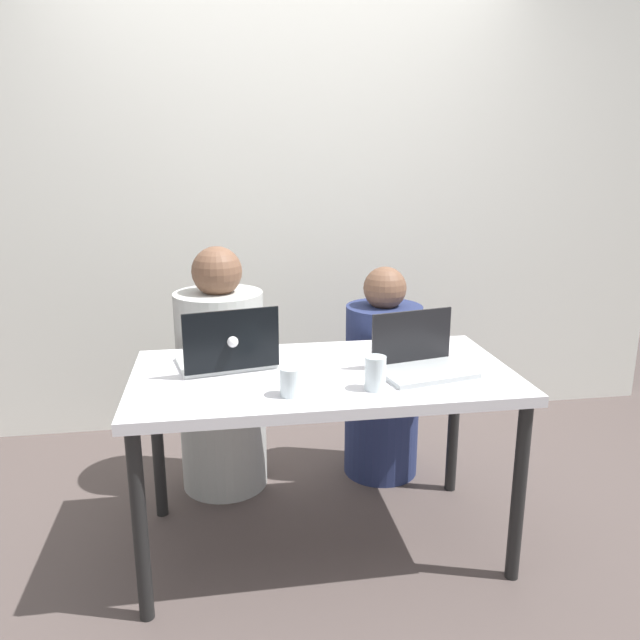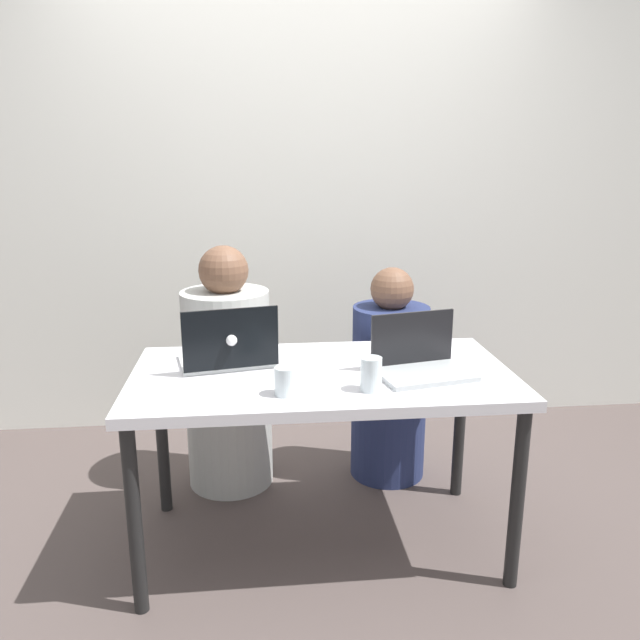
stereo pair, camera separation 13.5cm
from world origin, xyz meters
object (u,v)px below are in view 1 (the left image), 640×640
at_px(laptop_back_left, 228,354).
at_px(water_glass_left, 291,384).
at_px(person_on_right, 382,384).
at_px(laptop_front_right, 421,359).
at_px(person_on_left, 222,383).
at_px(water_glass_right, 375,375).

relative_size(laptop_back_left, water_glass_left, 4.05).
bearing_deg(laptop_back_left, person_on_right, -159.91).
bearing_deg(laptop_front_right, person_on_left, 128.37).
xyz_separation_m(person_on_left, water_glass_right, (0.53, -0.76, 0.28)).
bearing_deg(water_glass_left, water_glass_right, 2.29).
distance_m(person_on_left, water_glass_left, 0.85).
bearing_deg(person_on_left, person_on_right, 168.83).
bearing_deg(water_glass_right, person_on_left, 124.78).
bearing_deg(laptop_back_left, water_glass_left, 110.88).
distance_m(person_on_right, water_glass_right, 0.86).
height_order(laptop_front_right, water_glass_left, laptop_front_right).
bearing_deg(person_on_left, laptop_back_left, 82.59).
relative_size(person_on_right, laptop_back_left, 2.57).
relative_size(person_on_left, laptop_back_left, 2.85).
xyz_separation_m(person_on_left, water_glass_left, (0.23, -0.77, 0.27)).
bearing_deg(water_glass_right, person_on_right, 72.90).
bearing_deg(water_glass_left, laptop_front_right, 17.83).
distance_m(person_on_left, laptop_front_right, 1.00).
relative_size(person_on_left, water_glass_right, 9.59).
distance_m(person_on_right, laptop_back_left, 0.92).
bearing_deg(water_glass_right, water_glass_left, -177.71).
height_order(person_on_right, laptop_front_right, person_on_right).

